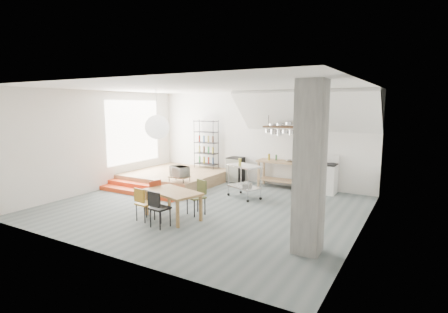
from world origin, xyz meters
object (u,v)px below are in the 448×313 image
Objects in this scene: dining_table at (173,194)px; mini_fridge at (236,170)px; stove at (326,178)px; rolling_cart at (244,177)px.

mini_fridge is (-0.62, 4.38, -0.16)m from dining_table.
stove is at bearing 74.55° from dining_table.
dining_table is at bearing -81.92° from mini_fridge.
rolling_cart is (-1.98, -1.77, 0.16)m from stove.
rolling_cart is 1.27× the size of mini_fridge.
mini_fridge is at bearing 149.33° from rolling_cart.
dining_table is at bearing -121.19° from stove.
dining_table is (-2.63, -4.34, 0.12)m from stove.
dining_table is 4.43m from mini_fridge.
mini_fridge is at bearing 113.81° from dining_table.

